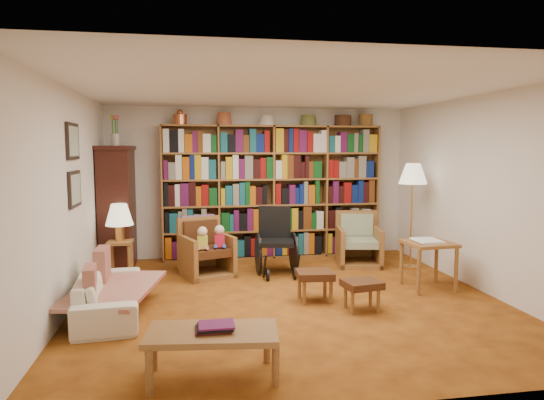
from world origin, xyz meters
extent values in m
plane|color=#A05818|center=(0.00, 0.00, 0.00)|extent=(5.00, 5.00, 0.00)
plane|color=white|center=(0.00, 0.00, 2.50)|extent=(5.00, 5.00, 0.00)
plane|color=white|center=(0.00, 2.50, 1.25)|extent=(5.00, 0.00, 5.00)
plane|color=white|center=(0.00, -2.50, 1.25)|extent=(5.00, 0.00, 5.00)
plane|color=white|center=(-2.50, 0.00, 1.25)|extent=(0.00, 5.00, 5.00)
plane|color=white|center=(2.50, 0.00, 1.25)|extent=(0.00, 5.00, 5.00)
cube|color=#A37132|center=(0.20, 2.34, 1.10)|extent=(3.60, 0.30, 2.20)
cube|color=#36140E|center=(-2.25, 2.00, 0.90)|extent=(0.45, 0.90, 1.80)
cube|color=#36140E|center=(-2.25, 2.00, 1.83)|extent=(0.50, 0.95, 0.06)
cylinder|color=beige|center=(-2.25, 2.00, 1.95)|extent=(0.12, 0.12, 0.18)
cube|color=black|center=(-2.48, 0.30, 1.90)|extent=(0.03, 0.52, 0.42)
cube|color=gray|center=(-2.46, 0.30, 1.90)|extent=(0.01, 0.44, 0.34)
cube|color=black|center=(-2.48, 0.30, 1.35)|extent=(0.03, 0.52, 0.42)
cube|color=gray|center=(-2.46, 0.30, 1.35)|extent=(0.01, 0.44, 0.34)
imported|color=#F0E5CB|center=(-2.05, -0.19, 0.23)|extent=(1.64, 0.75, 0.47)
cube|color=beige|center=(-2.00, -0.19, 0.30)|extent=(1.06, 1.61, 0.04)
cube|color=maroon|center=(-2.18, 0.16, 0.45)|extent=(0.14, 0.42, 0.42)
cube|color=maroon|center=(-2.18, -0.54, 0.45)|extent=(0.16, 0.38, 0.37)
cube|color=#A37132|center=(-2.15, 1.42, 0.50)|extent=(0.35, 0.35, 0.04)
cylinder|color=#A37132|center=(-2.28, 1.28, 0.24)|extent=(0.05, 0.05, 0.48)
cylinder|color=#A37132|center=(-2.02, 1.28, 0.24)|extent=(0.05, 0.05, 0.48)
cylinder|color=#A37132|center=(-2.28, 1.55, 0.24)|extent=(0.05, 0.05, 0.48)
cylinder|color=#A37132|center=(-2.02, 1.55, 0.24)|extent=(0.05, 0.05, 0.48)
cylinder|color=gold|center=(-2.15, 1.42, 0.63)|extent=(0.13, 0.13, 0.22)
cone|color=white|center=(-2.15, 1.42, 0.90)|extent=(0.39, 0.39, 0.30)
cube|color=#A37132|center=(-0.94, 1.27, 0.04)|extent=(0.85, 0.87, 0.07)
cube|color=#A37132|center=(-1.24, 1.27, 0.29)|extent=(0.30, 0.66, 0.58)
cube|color=#A37132|center=(-0.64, 1.27, 0.29)|extent=(0.30, 0.66, 0.58)
cube|color=#A37132|center=(-0.94, 1.57, 0.41)|extent=(0.64, 0.29, 0.82)
cube|color=#432112|center=(-0.94, 1.24, 0.36)|extent=(0.68, 0.71, 0.11)
cube|color=#432112|center=(-0.94, 1.51, 0.60)|extent=(0.51, 0.26, 0.35)
cube|color=#B32F57|center=(-0.94, 1.60, 0.66)|extent=(0.50, 0.23, 0.36)
cube|color=#A37132|center=(1.43, 1.52, 0.04)|extent=(0.77, 0.79, 0.07)
cube|color=#A37132|center=(1.13, 1.52, 0.29)|extent=(0.19, 0.69, 0.59)
cube|color=#A37132|center=(1.72, 1.52, 0.29)|extent=(0.19, 0.69, 0.59)
cube|color=#A37132|center=(1.43, 1.83, 0.41)|extent=(0.66, 0.19, 0.82)
cube|color=#90A282|center=(1.43, 1.50, 0.37)|extent=(0.61, 0.66, 0.11)
cube|color=#90A282|center=(1.43, 1.77, 0.60)|extent=(0.52, 0.18, 0.35)
cube|color=black|center=(0.06, 1.15, 0.47)|extent=(0.56, 0.56, 0.06)
cube|color=black|center=(0.06, 1.38, 0.74)|extent=(0.47, 0.15, 0.47)
cylinder|color=black|center=(-0.20, 1.26, 0.30)|extent=(0.03, 0.59, 0.59)
cylinder|color=black|center=(0.33, 1.26, 0.30)|extent=(0.03, 0.59, 0.59)
cylinder|color=black|center=(-0.13, 0.86, 0.08)|extent=(0.03, 0.17, 0.17)
cylinder|color=black|center=(0.25, 0.86, 0.08)|extent=(0.03, 0.17, 0.17)
cylinder|color=gold|center=(2.15, 1.22, 0.01)|extent=(0.27, 0.27, 0.03)
cylinder|color=gold|center=(2.15, 1.22, 0.67)|extent=(0.03, 0.03, 1.35)
cone|color=white|center=(2.15, 1.22, 1.44)|extent=(0.42, 0.42, 0.31)
cube|color=#A37132|center=(1.87, 0.15, 0.60)|extent=(0.62, 0.62, 0.04)
cylinder|color=#A37132|center=(1.62, -0.11, 0.29)|extent=(0.05, 0.05, 0.58)
cylinder|color=#A37132|center=(2.12, -0.11, 0.29)|extent=(0.05, 0.05, 0.58)
cylinder|color=#A37132|center=(1.62, 0.40, 0.29)|extent=(0.05, 0.05, 0.58)
cylinder|color=#A37132|center=(2.12, 0.40, 0.29)|extent=(0.05, 0.05, 0.58)
cube|color=white|center=(1.87, 0.15, 0.63)|extent=(0.33, 0.40, 0.03)
cube|color=#432112|center=(0.29, -0.12, 0.32)|extent=(0.46, 0.40, 0.09)
cylinder|color=#A37132|center=(0.13, -0.24, 0.14)|extent=(0.04, 0.04, 0.28)
cylinder|color=#A37132|center=(0.45, -0.24, 0.14)|extent=(0.04, 0.04, 0.28)
cylinder|color=#A37132|center=(0.13, 0.01, 0.14)|extent=(0.04, 0.04, 0.28)
cylinder|color=#A37132|center=(0.45, 0.01, 0.14)|extent=(0.04, 0.04, 0.28)
cube|color=#432112|center=(0.73, -0.53, 0.30)|extent=(0.45, 0.40, 0.08)
cylinder|color=#A37132|center=(0.58, -0.65, 0.13)|extent=(0.04, 0.04, 0.26)
cylinder|color=#A37132|center=(0.88, -0.65, 0.13)|extent=(0.04, 0.04, 0.26)
cylinder|color=#A37132|center=(0.58, -0.41, 0.13)|extent=(0.04, 0.04, 0.26)
cylinder|color=#A37132|center=(0.88, -0.41, 0.13)|extent=(0.04, 0.04, 0.26)
cube|color=#A37132|center=(-1.01, -1.88, 0.36)|extent=(1.09, 0.63, 0.05)
cylinder|color=#A37132|center=(-1.48, -2.10, 0.17)|extent=(0.06, 0.06, 0.34)
cylinder|color=#A37132|center=(-0.53, -2.10, 0.17)|extent=(0.06, 0.06, 0.34)
cylinder|color=#A37132|center=(-1.48, -1.67, 0.17)|extent=(0.06, 0.06, 0.34)
cylinder|color=#A37132|center=(-0.53, -1.67, 0.17)|extent=(0.06, 0.06, 0.34)
cube|color=brown|center=(-1.01, -1.88, 0.41)|extent=(0.30, 0.25, 0.05)
camera|label=1|loc=(-1.15, -5.60, 1.81)|focal=32.00mm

